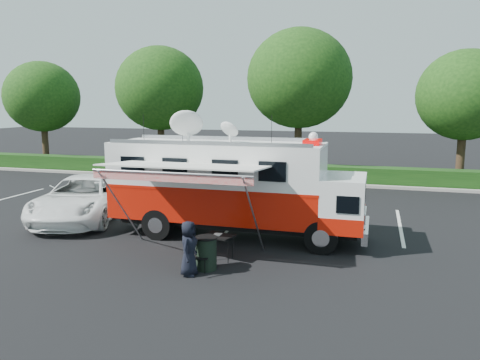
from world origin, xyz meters
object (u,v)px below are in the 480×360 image
Objects in this scene: command_truck at (234,186)px; white_suv at (85,219)px; trash_bin at (206,253)px; folding_table at (218,237)px.

command_truck is 6.68m from white_suv.
white_suv is (-6.40, 0.73, -1.78)m from command_truck.
command_truck is 3.53m from trash_bin.
white_suv is 5.99× the size of folding_table.
command_truck reaches higher than white_suv.
command_truck reaches higher than folding_table.
white_suv is 6.58× the size of trash_bin.
trash_bin reaches higher than folding_table.
white_suv is 7.73m from trash_bin.
command_truck is 8.51× the size of folding_table.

